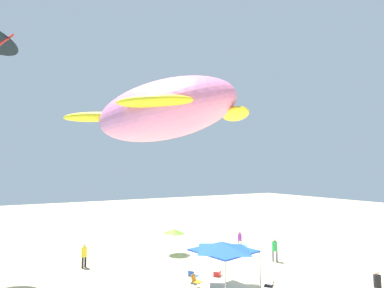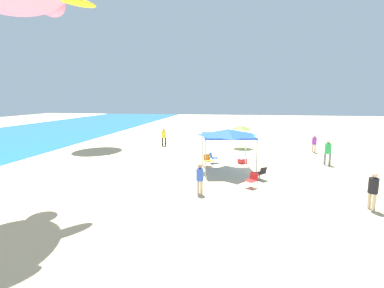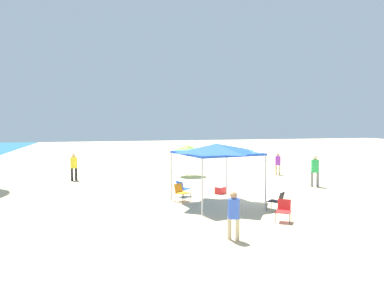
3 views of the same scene
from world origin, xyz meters
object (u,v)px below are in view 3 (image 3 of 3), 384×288
person_far_stroller (278,162)px  folding_chair_facing_ocean (182,188)px  folding_chair_right_of_tent (181,191)px  cooler_box (221,190)px  folding_chair_near_cooler (284,209)px  folding_chair_left_of_tent (277,200)px  beach_umbrella (188,148)px  person_near_umbrella (234,212)px  person_beachcomber (74,164)px  person_kite_handler (315,168)px  canopy_tent (216,149)px

person_far_stroller → folding_chair_facing_ocean: bearing=95.0°
folding_chair_right_of_tent → cooler_box: 2.75m
folding_chair_near_cooler → folding_chair_left_of_tent: (1.55, -0.60, 0.00)m
folding_chair_right_of_tent → beach_umbrella: bearing=41.3°
person_near_umbrella → person_beachcomber: bearing=158.6°
cooler_box → person_kite_handler: size_ratio=0.40×
person_beachcomber → person_far_stroller: bearing=134.2°
folding_chair_near_cooler → person_beachcomber: size_ratio=0.45×
person_near_umbrella → person_kite_handler: person_kite_handler is taller
folding_chair_left_of_tent → person_beachcomber: (10.78, 8.79, 0.59)m
beach_umbrella → person_far_stroller: 6.60m
folding_chair_near_cooler → folding_chair_left_of_tent: 1.66m
canopy_tent → folding_chair_right_of_tent: canopy_tent is taller
folding_chair_near_cooler → person_kite_handler: (6.17, -5.62, 0.62)m
folding_chair_facing_ocean → folding_chair_right_of_tent: bearing=135.6°
beach_umbrella → folding_chair_left_of_tent: beach_umbrella is taller
folding_chair_near_cooler → person_far_stroller: person_far_stroller is taller
canopy_tent → folding_chair_facing_ocean: 3.07m
person_beachcomber → folding_chair_left_of_tent: bearing=88.8°
canopy_tent → person_far_stroller: size_ratio=2.40×
beach_umbrella → cooler_box: 6.86m
beach_umbrella → cooler_box: size_ratio=3.07×
folding_chair_near_cooler → folding_chair_right_of_tent: bearing=158.9°
folding_chair_right_of_tent → folding_chair_left_of_tent: same height
folding_chair_left_of_tent → cooler_box: size_ratio=1.11×
person_near_umbrella → person_beachcomber: person_beachcomber is taller
person_near_umbrella → person_kite_handler: bearing=89.8°
canopy_tent → cooler_box: 3.40m
beach_umbrella → folding_chair_left_of_tent: (-10.77, -1.10, -1.54)m
canopy_tent → person_beachcomber: size_ratio=2.13×
folding_chair_facing_ocean → person_kite_handler: (0.73, -8.23, 0.62)m
beach_umbrella → person_near_umbrella: 14.05m
person_far_stroller → person_near_umbrella: (-12.52, 8.54, -0.02)m
beach_umbrella → person_far_stroller: (-1.32, -6.38, -1.07)m
cooler_box → person_far_stroller: 8.28m
folding_chair_near_cooler → folding_chair_right_of_tent: 5.38m
folding_chair_left_of_tent → beach_umbrella: bearing=-122.7°
person_beachcomber → person_kite_handler: bearing=115.6°
folding_chair_right_of_tent → folding_chair_facing_ocean: size_ratio=1.00×
canopy_tent → person_near_umbrella: size_ratio=2.45×
folding_chair_right_of_tent → folding_chair_left_of_tent: bearing=-71.8°
cooler_box → person_near_umbrella: (-7.23, 2.22, 0.72)m
beach_umbrella → folding_chair_facing_ocean: bearing=163.0°
canopy_tent → person_near_umbrella: canopy_tent is taller
person_beachcomber → canopy_tent: bearing=86.8°
canopy_tent → person_near_umbrella: bearing=166.8°
canopy_tent → folding_chair_right_of_tent: 2.72m
folding_chair_near_cooler → cooler_box: folding_chair_near_cooler is taller
folding_chair_left_of_tent → cooler_box: folding_chair_left_of_tent is taller
beach_umbrella → person_beachcomber: (0.02, 7.69, -0.95)m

